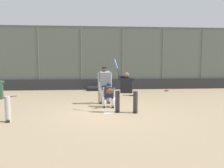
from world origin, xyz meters
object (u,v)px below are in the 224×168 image
Objects in this scene: spare_bat_by_padding at (133,95)px; equipment_bag_dugout_side at (95,88)px; batter_at_plate at (126,91)px; catcher_behind_plate at (109,94)px; umpire_home at (105,84)px; spare_bat_near_backstop at (8,97)px; fielding_glove_on_dirt at (166,90)px.

spare_bat_by_padding is 0.71× the size of equipment_bag_dugout_side.
batter_at_plate is 2.48× the size of spare_bat_by_padding.
catcher_behind_plate is at bearing 96.56° from equipment_bag_dugout_side.
spare_bat_by_padding is (-1.78, -2.23, -0.94)m from umpire_home.
spare_bat_near_backstop is at bearing -21.14° from catcher_behind_plate.
equipment_bag_dugout_side reaches higher than fielding_glove_on_dirt.
spare_bat_near_backstop is 10.03m from fielding_glove_on_dirt.
umpire_home is at bearing -71.14° from catcher_behind_plate.
umpire_home reaches higher than catcher_behind_plate.
umpire_home is 2.69× the size of spare_bat_near_backstop.
fielding_glove_on_dirt is at bearing -108.97° from batter_at_plate.
umpire_home is 4.83m from equipment_bag_dugout_side.
batter_at_plate reaches higher than umpire_home.
equipment_bag_dugout_side reaches higher than spare_bat_by_padding.
spare_bat_by_padding is 2.78× the size of fielding_glove_on_dirt.
batter_at_plate reaches higher than fielding_glove_on_dirt.
catcher_behind_plate is (0.61, -1.10, -0.31)m from batter_at_plate.
umpire_home is (0.16, -0.82, 0.40)m from catcher_behind_plate.
batter_at_plate is at bearing 58.38° from fielding_glove_on_dirt.
fielding_glove_on_dirt reaches higher than spare_bat_near_backstop.
catcher_behind_plate reaches higher than fielding_glove_on_dirt.
catcher_behind_plate is at bearing 98.73° from spare_bat_near_backstop.
spare_bat_near_backstop is 0.76× the size of spare_bat_by_padding.
spare_bat_near_backstop and spare_bat_by_padding have the same top height.
spare_bat_near_backstop is at bearing 27.28° from equipment_bag_dugout_side.
fielding_glove_on_dirt is at bearing -123.78° from catcher_behind_plate.
equipment_bag_dugout_side is at bearing -75.92° from catcher_behind_plate.
umpire_home is 3.00m from spare_bat_by_padding.
batter_at_plate is 2.07m from umpire_home.
catcher_behind_plate is 0.62× the size of umpire_home.
spare_bat_near_backstop is at bearing -21.25° from batter_at_plate.
spare_bat_near_backstop is at bearing 10.83° from fielding_glove_on_dirt.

